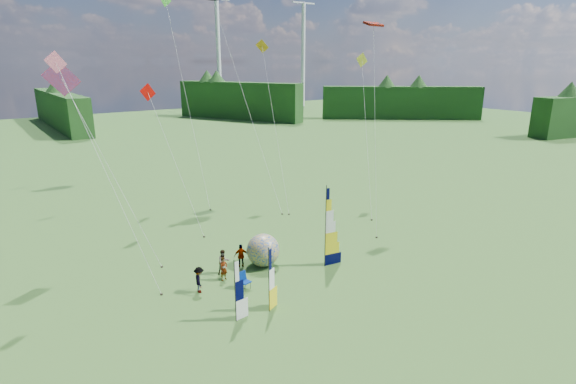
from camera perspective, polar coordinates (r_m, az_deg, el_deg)
ground at (r=28.01m, az=6.60°, el=-12.42°), size 220.00×220.00×0.00m
treeline_ring at (r=26.33m, az=6.88°, el=-4.76°), size 210.00×210.00×8.00m
turbine_left at (r=142.48m, az=1.93°, el=16.88°), size 8.00×1.20×30.00m
turbine_right at (r=134.97m, az=-8.81°, el=16.74°), size 8.00×1.20×30.00m
feather_banner_main at (r=29.98m, az=4.79°, el=-4.60°), size 1.47×0.34×5.49m
side_banner_left at (r=25.01m, az=-2.43°, el=-11.25°), size 0.98×0.50×3.69m
side_banner_far at (r=24.33m, az=-6.73°, el=-12.53°), size 1.02×0.20×3.44m
bol_inflatable at (r=30.64m, az=-3.19°, el=-7.39°), size 2.74×2.74×2.24m
spectator_a at (r=29.10m, az=-8.17°, el=-9.61°), size 0.65×0.52×1.56m
spectator_b at (r=29.86m, az=-8.18°, el=-8.79°), size 0.84×0.46×1.67m
spectator_c at (r=27.90m, az=-11.21°, el=-10.89°), size 0.70×1.12×1.62m
spectator_d at (r=30.67m, az=-5.97°, el=-8.05°), size 1.03×0.73×1.63m
camp_chair at (r=27.98m, az=-5.47°, el=-11.16°), size 0.74×0.74×1.08m
kite_whale at (r=43.53m, az=-5.47°, el=12.60°), size 5.19×15.26×21.35m
kite_rainbow_delta at (r=32.07m, az=-21.61°, el=3.90°), size 8.77×11.05×14.32m
kite_parafoil at (r=37.17m, az=11.07°, el=9.30°), size 8.35×9.58×18.17m
small_kite_red at (r=37.26m, az=-14.17°, el=4.48°), size 6.28×9.78×12.21m
small_kite_orange at (r=42.71m, az=-1.66°, el=8.93°), size 7.95×10.83×15.92m
small_kite_yellow at (r=42.56m, az=9.98°, el=7.87°), size 7.93×9.99×14.73m
small_kite_pink at (r=28.05m, az=-21.81°, el=2.35°), size 7.32×8.87×14.43m
small_kite_green at (r=45.00m, az=-12.73°, el=11.92°), size 7.19×12.22×20.59m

